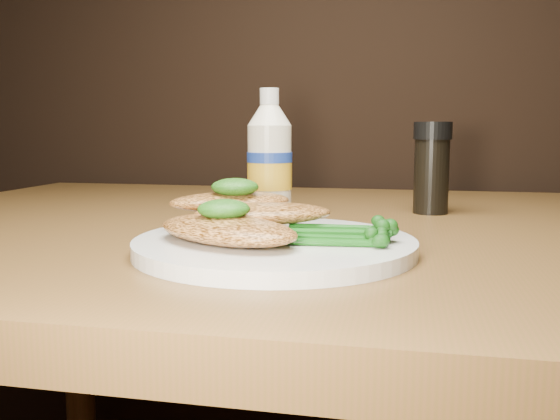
# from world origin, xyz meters

# --- Properties ---
(plate) EXTENTS (0.25, 0.25, 0.01)m
(plate) POSITION_xyz_m (-0.02, 0.87, 0.76)
(plate) COLOR silver
(plate) RESTS_ON dining_table
(chicken_front) EXTENTS (0.16, 0.14, 0.02)m
(chicken_front) POSITION_xyz_m (-0.06, 0.84, 0.77)
(chicken_front) COLOR #C57E3E
(chicken_front) RESTS_ON plate
(chicken_mid) EXTENTS (0.14, 0.10, 0.02)m
(chicken_mid) POSITION_xyz_m (-0.04, 0.89, 0.78)
(chicken_mid) COLOR #C57E3E
(chicken_mid) RESTS_ON plate
(chicken_back) EXTENTS (0.13, 0.11, 0.02)m
(chicken_back) POSITION_xyz_m (-0.08, 0.91, 0.79)
(chicken_back) COLOR #C57E3E
(chicken_back) RESTS_ON plate
(pesto_front) EXTENTS (0.05, 0.05, 0.02)m
(pesto_front) POSITION_xyz_m (-0.06, 0.84, 0.79)
(pesto_front) COLOR black
(pesto_front) RESTS_ON chicken_front
(pesto_back) EXTENTS (0.05, 0.05, 0.02)m
(pesto_back) POSITION_xyz_m (-0.07, 0.91, 0.80)
(pesto_back) COLOR black
(pesto_back) RESTS_ON chicken_back
(broccolini_bundle) EXTENTS (0.14, 0.12, 0.02)m
(broccolini_bundle) POSITION_xyz_m (0.03, 0.87, 0.77)
(broccolini_bundle) COLOR #135312
(broccolini_bundle) RESTS_ON plate
(mayo_bottle) EXTENTS (0.07, 0.07, 0.16)m
(mayo_bottle) POSITION_xyz_m (-0.08, 1.08, 0.83)
(mayo_bottle) COLOR silver
(mayo_bottle) RESTS_ON dining_table
(pepper_grinder) EXTENTS (0.06, 0.06, 0.12)m
(pepper_grinder) POSITION_xyz_m (0.12, 1.15, 0.81)
(pepper_grinder) COLOR black
(pepper_grinder) RESTS_ON dining_table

